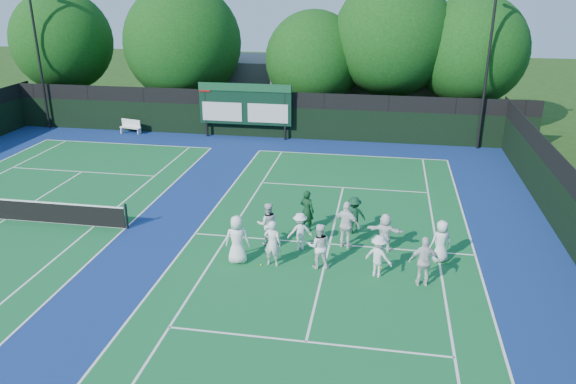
% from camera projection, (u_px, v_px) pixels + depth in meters
% --- Properties ---
extents(ground, '(120.00, 120.00, 0.00)m').
position_uv_depth(ground, '(327.00, 256.00, 20.98)').
color(ground, '#1B3C10').
rests_on(ground, ground).
extents(court_apron, '(34.00, 32.00, 0.01)m').
position_uv_depth(court_apron, '(183.00, 233.00, 22.87)').
color(court_apron, navy).
rests_on(court_apron, ground).
extents(near_court, '(11.05, 23.85, 0.01)m').
position_uv_depth(near_court, '(330.00, 244.00, 21.90)').
color(near_court, '#135E2C').
rests_on(near_court, ground).
extents(left_court, '(11.05, 23.85, 0.01)m').
position_uv_depth(left_court, '(6.00, 219.00, 24.16)').
color(left_court, '#135E2C').
rests_on(left_court, ground).
extents(back_fence, '(34.00, 0.08, 3.00)m').
position_uv_depth(back_fence, '(262.00, 117.00, 36.19)').
color(back_fence, black).
rests_on(back_fence, ground).
extents(scoreboard, '(6.00, 0.21, 3.55)m').
position_uv_depth(scoreboard, '(245.00, 105.00, 35.67)').
color(scoreboard, black).
rests_on(scoreboard, ground).
extents(clubhouse, '(18.00, 6.00, 4.00)m').
position_uv_depth(clubhouse, '(336.00, 86.00, 42.67)').
color(clubhouse, '#5B5A60').
rests_on(clubhouse, ground).
extents(light_pole_left, '(1.20, 0.30, 10.12)m').
position_uv_depth(light_pole_left, '(35.00, 34.00, 36.57)').
color(light_pole_left, black).
rests_on(light_pole_left, ground).
extents(light_pole_right, '(1.20, 0.30, 10.12)m').
position_uv_depth(light_pole_right, '(490.00, 42.00, 31.96)').
color(light_pole_right, black).
rests_on(light_pole_right, ground).
extents(tennis_net, '(11.30, 0.10, 1.10)m').
position_uv_depth(tennis_net, '(4.00, 209.00, 23.99)').
color(tennis_net, black).
rests_on(tennis_net, ground).
extents(bench, '(1.54, 0.75, 0.94)m').
position_uv_depth(bench, '(131.00, 126.00, 37.33)').
color(bench, white).
rests_on(bench, ground).
extents(tree_a, '(7.17, 7.17, 9.05)m').
position_uv_depth(tree_a, '(65.00, 44.00, 40.55)').
color(tree_a, black).
rests_on(tree_a, ground).
extents(tree_b, '(8.12, 8.12, 9.57)m').
position_uv_depth(tree_b, '(185.00, 46.00, 39.07)').
color(tree_b, black).
rests_on(tree_b, ground).
extents(tree_c, '(6.53, 6.53, 7.85)m').
position_uv_depth(tree_c, '(316.00, 62.00, 37.90)').
color(tree_c, black).
rests_on(tree_c, ground).
extents(tree_d, '(7.72, 7.72, 10.01)m').
position_uv_depth(tree_d, '(395.00, 40.00, 36.51)').
color(tree_d, black).
rests_on(tree_d, ground).
extents(tree_e, '(7.08, 7.08, 8.92)m').
position_uv_depth(tree_e, '(474.00, 53.00, 35.97)').
color(tree_e, black).
rests_on(tree_e, ground).
extents(tennis_ball_0, '(0.07, 0.07, 0.07)m').
position_uv_depth(tennis_ball_0, '(261.00, 265.00, 20.25)').
color(tennis_ball_0, yellow).
rests_on(tennis_ball_0, ground).
extents(tennis_ball_1, '(0.07, 0.07, 0.07)m').
position_uv_depth(tennis_ball_1, '(376.00, 252.00, 21.19)').
color(tennis_ball_1, yellow).
rests_on(tennis_ball_1, ground).
extents(tennis_ball_2, '(0.07, 0.07, 0.07)m').
position_uv_depth(tennis_ball_2, '(381.00, 267.00, 20.07)').
color(tennis_ball_2, yellow).
rests_on(tennis_ball_2, ground).
extents(tennis_ball_4, '(0.07, 0.07, 0.07)m').
position_uv_depth(tennis_ball_4, '(379.00, 241.00, 22.13)').
color(tennis_ball_4, yellow).
rests_on(tennis_ball_4, ground).
extents(player_front_0, '(0.95, 0.68, 1.83)m').
position_uv_depth(player_front_0, '(237.00, 240.00, 20.19)').
color(player_front_0, white).
rests_on(player_front_0, ground).
extents(player_front_1, '(0.69, 0.51, 1.75)m').
position_uv_depth(player_front_1, '(272.00, 243.00, 20.01)').
color(player_front_1, white).
rests_on(player_front_1, ground).
extents(player_front_2, '(0.90, 0.74, 1.69)m').
position_uv_depth(player_front_2, '(319.00, 246.00, 19.87)').
color(player_front_2, white).
rests_on(player_front_2, ground).
extents(player_front_3, '(1.14, 0.93, 1.54)m').
position_uv_depth(player_front_3, '(379.00, 256.00, 19.30)').
color(player_front_3, white).
rests_on(player_front_3, ground).
extents(player_front_4, '(1.08, 0.53, 1.78)m').
position_uv_depth(player_front_4, '(424.00, 262.00, 18.68)').
color(player_front_4, silver).
rests_on(player_front_4, ground).
extents(player_back_0, '(0.99, 0.87, 1.72)m').
position_uv_depth(player_back_0, '(268.00, 224.00, 21.64)').
color(player_back_0, silver).
rests_on(player_back_0, ground).
extents(player_back_1, '(1.09, 0.86, 1.49)m').
position_uv_depth(player_back_1, '(300.00, 231.00, 21.25)').
color(player_back_1, white).
rests_on(player_back_1, ground).
extents(player_back_2, '(1.19, 0.83, 1.87)m').
position_uv_depth(player_back_2, '(347.00, 225.00, 21.34)').
color(player_back_2, white).
rests_on(player_back_2, ground).
extents(player_back_3, '(1.47, 0.67, 1.52)m').
position_uv_depth(player_back_3, '(385.00, 232.00, 21.11)').
color(player_back_3, white).
rests_on(player_back_3, ground).
extents(player_back_4, '(0.92, 0.76, 1.61)m').
position_uv_depth(player_back_4, '(441.00, 241.00, 20.31)').
color(player_back_4, white).
rests_on(player_back_4, ground).
extents(coach_left, '(0.74, 0.62, 1.74)m').
position_uv_depth(coach_left, '(307.00, 211.00, 22.83)').
color(coach_left, '#0D3219').
rests_on(coach_left, ground).
extents(coach_right, '(1.15, 0.95, 1.56)m').
position_uv_depth(coach_right, '(354.00, 215.00, 22.60)').
color(coach_right, '#0F3821').
rests_on(coach_right, ground).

